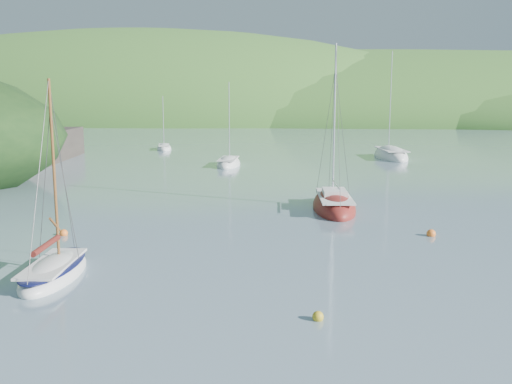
# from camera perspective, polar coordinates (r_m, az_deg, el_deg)

# --- Properties ---
(ground) EXTENTS (700.00, 700.00, 0.00)m
(ground) POSITION_cam_1_polar(r_m,az_deg,el_deg) (21.54, -7.90, -10.56)
(ground) COLOR slate
(ground) RESTS_ON ground
(shoreline_hills) EXTENTS (690.00, 135.00, 56.00)m
(shoreline_hills) POSITION_cam_1_polar(r_m,az_deg,el_deg) (192.64, 3.12, 7.28)
(shoreline_hills) COLOR #386F2A
(shoreline_hills) RESTS_ON ground
(daysailer_white) EXTENTS (2.78, 5.87, 8.68)m
(daysailer_white) POSITION_cam_1_polar(r_m,az_deg,el_deg) (25.23, -19.55, -7.53)
(daysailer_white) COLOR white
(daysailer_white) RESTS_ON ground
(sloop_red) EXTENTS (3.48, 8.15, 11.73)m
(sloop_red) POSITION_cam_1_polar(r_m,az_deg,el_deg) (38.02, 7.80, -1.41)
(sloop_red) COLOR maroon
(sloop_red) RESTS_ON ground
(distant_sloop_a) EXTENTS (2.75, 6.93, 9.73)m
(distant_sloop_a) POSITION_cam_1_polar(r_m,az_deg,el_deg) (61.80, -2.76, 2.80)
(distant_sloop_a) COLOR white
(distant_sloop_a) RESTS_ON ground
(distant_sloop_b) EXTENTS (4.78, 10.14, 13.91)m
(distant_sloop_b) POSITION_cam_1_polar(r_m,az_deg,el_deg) (71.28, 13.32, 3.49)
(distant_sloop_b) COLOR white
(distant_sloop_b) RESTS_ON ground
(distant_sloop_c) EXTENTS (3.59, 6.04, 8.14)m
(distant_sloop_c) POSITION_cam_1_polar(r_m,az_deg,el_deg) (81.89, -9.18, 4.32)
(distant_sloop_c) COLOR white
(distant_sloop_c) RESTS_ON ground
(mooring_buoys) EXTENTS (20.02, 12.96, 0.48)m
(mooring_buoys) POSITION_cam_1_polar(r_m,az_deg,el_deg) (26.96, -1.98, -6.07)
(mooring_buoys) COLOR gold
(mooring_buoys) RESTS_ON ground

